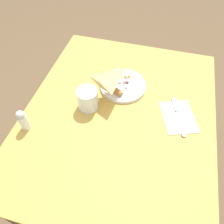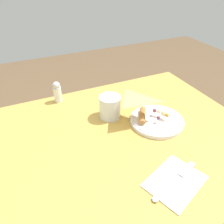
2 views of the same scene
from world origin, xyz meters
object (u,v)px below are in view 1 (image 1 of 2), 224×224
at_px(dining_table, 119,128).
at_px(milk_glass, 88,99).
at_px(plate_pizza, 123,84).
at_px(salt_shaker, 23,120).
at_px(butter_knife, 178,114).
at_px(napkin_folded, 178,117).

distance_m(dining_table, milk_glass, 0.21).
bearing_deg(plate_pizza, dining_table, 7.00).
bearing_deg(plate_pizza, milk_glass, -37.40).
xyz_separation_m(dining_table, plate_pizza, (-0.16, -0.02, 0.13)).
height_order(dining_table, salt_shaker, salt_shaker).
relative_size(butter_knife, salt_shaker, 1.96).
height_order(plate_pizza, salt_shaker, salt_shaker).
bearing_deg(salt_shaker, plate_pizza, 135.05).
bearing_deg(butter_knife, plate_pizza, -129.31).
distance_m(dining_table, salt_shaker, 0.42).
distance_m(plate_pizza, milk_glass, 0.20).
relative_size(dining_table, plate_pizza, 4.59).
height_order(dining_table, milk_glass, milk_glass).
bearing_deg(plate_pizza, napkin_folded, 66.42).
relative_size(napkin_folded, salt_shaker, 2.05).
height_order(plate_pizza, napkin_folded, plate_pizza).
relative_size(dining_table, napkin_folded, 4.81).
xyz_separation_m(dining_table, butter_knife, (-0.05, 0.25, 0.13)).
distance_m(plate_pizza, salt_shaker, 0.47).
bearing_deg(dining_table, plate_pizza, -173.00).
bearing_deg(milk_glass, salt_shaker, -50.43).
bearing_deg(dining_table, butter_knife, 101.85).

